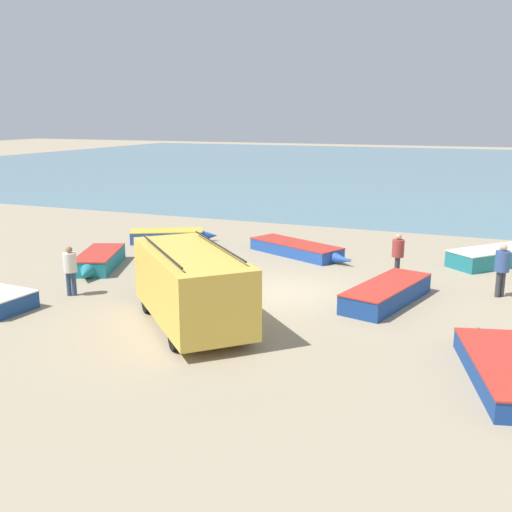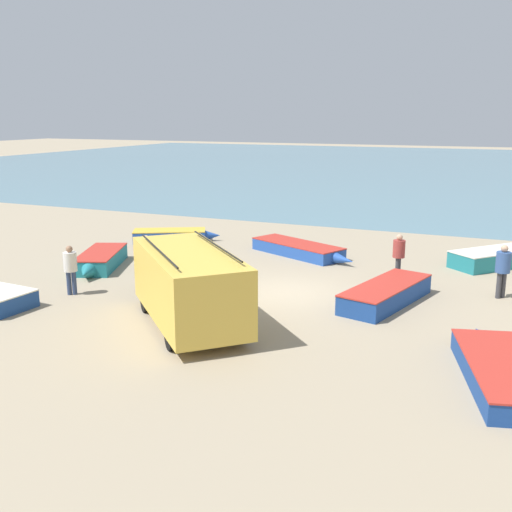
{
  "view_description": "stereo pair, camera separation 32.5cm",
  "coord_description": "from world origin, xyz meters",
  "px_view_note": "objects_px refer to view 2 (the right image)",
  "views": [
    {
      "loc": [
        6.27,
        -17.85,
        5.72
      ],
      "look_at": [
        -1.3,
        0.6,
        1.0
      ],
      "focal_mm": 42.0,
      "sensor_mm": 36.0,
      "label": 1
    },
    {
      "loc": [
        6.57,
        -17.73,
        5.72
      ],
      "look_at": [
        -1.3,
        0.6,
        1.0
      ],
      "focal_mm": 42.0,
      "sensor_mm": 36.0,
      "label": 2
    }
  ],
  "objects_px": {
    "parked_van": "(188,284)",
    "fishing_rowboat_2": "(498,258)",
    "fishing_rowboat_4": "(173,236)",
    "fisherman_3": "(503,266)",
    "fisherman_0": "(147,257)",
    "fisherman_2": "(399,252)",
    "fishing_rowboat_1": "(100,260)",
    "fisherman_1": "(70,266)",
    "fishing_rowboat_5": "(502,371)",
    "fishing_rowboat_3": "(389,292)",
    "fishing_rowboat_0": "(300,249)"
  },
  "relations": [
    {
      "from": "fishing_rowboat_5",
      "to": "fisherman_2",
      "type": "xyz_separation_m",
      "value": [
        -3.66,
        7.63,
        0.72
      ]
    },
    {
      "from": "fishing_rowboat_1",
      "to": "fisherman_1",
      "type": "relative_size",
      "value": 2.47
    },
    {
      "from": "fisherman_0",
      "to": "fisherman_2",
      "type": "height_order",
      "value": "fisherman_0"
    },
    {
      "from": "parked_van",
      "to": "fisherman_0",
      "type": "height_order",
      "value": "parked_van"
    },
    {
      "from": "fisherman_3",
      "to": "fisherman_0",
      "type": "bearing_deg",
      "value": -115.89
    },
    {
      "from": "fisherman_0",
      "to": "fisherman_1",
      "type": "height_order",
      "value": "fisherman_0"
    },
    {
      "from": "fishing_rowboat_4",
      "to": "parked_van",
      "type": "bearing_deg",
      "value": -84.73
    },
    {
      "from": "fisherman_2",
      "to": "fisherman_3",
      "type": "relative_size",
      "value": 0.93
    },
    {
      "from": "fishing_rowboat_1",
      "to": "fisherman_1",
      "type": "distance_m",
      "value": 3.56
    },
    {
      "from": "fishing_rowboat_5",
      "to": "fisherman_1",
      "type": "height_order",
      "value": "fisherman_1"
    },
    {
      "from": "fishing_rowboat_0",
      "to": "fishing_rowboat_4",
      "type": "bearing_deg",
      "value": -157.75
    },
    {
      "from": "fisherman_0",
      "to": "fishing_rowboat_2",
      "type": "bearing_deg",
      "value": 169.28
    },
    {
      "from": "parked_van",
      "to": "fishing_rowboat_5",
      "type": "xyz_separation_m",
      "value": [
        8.13,
        -0.5,
        -0.92
      ]
    },
    {
      "from": "fishing_rowboat_4",
      "to": "fisherman_3",
      "type": "distance_m",
      "value": 14.59
    },
    {
      "from": "fisherman_1",
      "to": "fisherman_2",
      "type": "xyz_separation_m",
      "value": [
        9.4,
        6.14,
        -0.01
      ]
    },
    {
      "from": "parked_van",
      "to": "fishing_rowboat_2",
      "type": "height_order",
      "value": "parked_van"
    },
    {
      "from": "fishing_rowboat_0",
      "to": "fisherman_1",
      "type": "bearing_deg",
      "value": -96.23
    },
    {
      "from": "fishing_rowboat_0",
      "to": "fisherman_1",
      "type": "height_order",
      "value": "fisherman_1"
    },
    {
      "from": "fishing_rowboat_3",
      "to": "fishing_rowboat_5",
      "type": "xyz_separation_m",
      "value": [
        3.42,
        -4.77,
        -0.06
      ]
    },
    {
      "from": "fisherman_0",
      "to": "fishing_rowboat_1",
      "type": "bearing_deg",
      "value": -73.74
    },
    {
      "from": "fishing_rowboat_4",
      "to": "fisherman_0",
      "type": "xyz_separation_m",
      "value": [
        3.17,
        -6.91,
        0.81
      ]
    },
    {
      "from": "fisherman_3",
      "to": "fishing_rowboat_2",
      "type": "bearing_deg",
      "value": 139.07
    },
    {
      "from": "fishing_rowboat_4",
      "to": "fishing_rowboat_1",
      "type": "bearing_deg",
      "value": -118.3
    },
    {
      "from": "fishing_rowboat_1",
      "to": "fishing_rowboat_3",
      "type": "relative_size",
      "value": 0.82
    },
    {
      "from": "fishing_rowboat_1",
      "to": "fisherman_0",
      "type": "relative_size",
      "value": 2.21
    },
    {
      "from": "fishing_rowboat_0",
      "to": "fishing_rowboat_3",
      "type": "xyz_separation_m",
      "value": [
        4.64,
        -4.95,
        0.05
      ]
    },
    {
      "from": "fishing_rowboat_2",
      "to": "fishing_rowboat_5",
      "type": "relative_size",
      "value": 0.8
    },
    {
      "from": "parked_van",
      "to": "fisherman_1",
      "type": "bearing_deg",
      "value": 33.84
    },
    {
      "from": "parked_van",
      "to": "fisherman_2",
      "type": "xyz_separation_m",
      "value": [
        4.47,
        7.14,
        -0.2
      ]
    },
    {
      "from": "fisherman_1",
      "to": "fisherman_2",
      "type": "bearing_deg",
      "value": -87.23
    },
    {
      "from": "fishing_rowboat_4",
      "to": "fishing_rowboat_5",
      "type": "relative_size",
      "value": 0.79
    },
    {
      "from": "parked_van",
      "to": "fishing_rowboat_4",
      "type": "bearing_deg",
      "value": -11.45
    },
    {
      "from": "fishing_rowboat_0",
      "to": "fisherman_3",
      "type": "xyz_separation_m",
      "value": [
        7.85,
        -3.1,
        0.78
      ]
    },
    {
      "from": "fishing_rowboat_0",
      "to": "fisherman_0",
      "type": "xyz_separation_m",
      "value": [
        -3.14,
        -6.6,
        0.83
      ]
    },
    {
      "from": "fishing_rowboat_1",
      "to": "fisherman_2",
      "type": "distance_m",
      "value": 11.16
    },
    {
      "from": "parked_van",
      "to": "fishing_rowboat_5",
      "type": "height_order",
      "value": "parked_van"
    },
    {
      "from": "fishing_rowboat_2",
      "to": "fisherman_2",
      "type": "xyz_separation_m",
      "value": [
        -3.24,
        -3.43,
        0.64
      ]
    },
    {
      "from": "fishing_rowboat_3",
      "to": "fisherman_1",
      "type": "bearing_deg",
      "value": 123.4
    },
    {
      "from": "fisherman_1",
      "to": "fishing_rowboat_1",
      "type": "bearing_deg",
      "value": -7.64
    },
    {
      "from": "fishing_rowboat_4",
      "to": "fisherman_0",
      "type": "distance_m",
      "value": 7.65
    },
    {
      "from": "fishing_rowboat_4",
      "to": "fisherman_3",
      "type": "bearing_deg",
      "value": -41.52
    },
    {
      "from": "fisherman_0",
      "to": "fisherman_2",
      "type": "distance_m",
      "value": 8.8
    },
    {
      "from": "fishing_rowboat_5",
      "to": "parked_van",
      "type": "bearing_deg",
      "value": 71.42
    },
    {
      "from": "fishing_rowboat_5",
      "to": "fisherman_3",
      "type": "distance_m",
      "value": 6.67
    },
    {
      "from": "parked_van",
      "to": "fishing_rowboat_4",
      "type": "distance_m",
      "value": 11.43
    },
    {
      "from": "fisherman_1",
      "to": "fishing_rowboat_5",
      "type": "bearing_deg",
      "value": -126.9
    },
    {
      "from": "fishing_rowboat_1",
      "to": "fishing_rowboat_5",
      "type": "bearing_deg",
      "value": 49.76
    },
    {
      "from": "fishing_rowboat_0",
      "to": "fisherman_1",
      "type": "xyz_separation_m",
      "value": [
        -4.99,
        -8.22,
        0.72
      ]
    },
    {
      "from": "fishing_rowboat_3",
      "to": "fishing_rowboat_4",
      "type": "distance_m",
      "value": 12.15
    },
    {
      "from": "fishing_rowboat_4",
      "to": "fishing_rowboat_5",
      "type": "bearing_deg",
      "value": -62.88
    }
  ]
}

